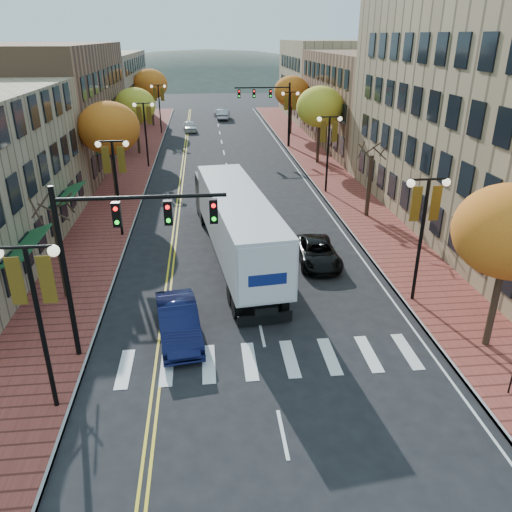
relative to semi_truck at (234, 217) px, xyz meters
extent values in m
plane|color=black|center=(0.65, -12.12, -2.39)|extent=(200.00, 200.00, 0.00)
cube|color=brown|center=(-8.35, 20.38, -2.32)|extent=(4.00, 85.00, 0.15)
cube|color=brown|center=(9.65, 20.38, -2.32)|extent=(4.00, 85.00, 0.15)
cube|color=brown|center=(-16.35, 23.88, 3.11)|extent=(12.00, 24.00, 11.00)
cube|color=#9E8966|center=(-16.35, 48.88, 2.36)|extent=(12.00, 26.00, 9.50)
cube|color=brown|center=(19.15, 29.88, 2.61)|extent=(15.00, 24.00, 10.00)
cube|color=#9E8966|center=(19.15, 51.88, 3.11)|extent=(15.00, 20.00, 11.00)
cylinder|color=#382619|center=(-8.35, -4.12, -0.14)|extent=(0.28, 0.28, 4.20)
cylinder|color=#382619|center=(-8.35, 11.88, 0.21)|extent=(0.28, 0.28, 4.90)
ellipsoid|color=orange|center=(-8.35, 11.88, 3.07)|extent=(4.48, 4.48, 3.81)
cylinder|color=#382619|center=(-8.35, 27.88, 0.03)|extent=(0.28, 0.28, 4.55)
ellipsoid|color=yellow|center=(-8.35, 27.88, 2.68)|extent=(4.16, 4.16, 3.54)
cylinder|color=#382619|center=(-8.35, 45.88, 0.28)|extent=(0.28, 0.28, 5.04)
ellipsoid|color=orange|center=(-8.35, 45.88, 3.22)|extent=(4.61, 4.61, 3.92)
cylinder|color=#382619|center=(9.65, -10.12, 0.03)|extent=(0.28, 0.28, 4.55)
ellipsoid|color=orange|center=(9.65, -10.12, 2.68)|extent=(4.16, 4.16, 3.54)
cylinder|color=#382619|center=(9.65, 5.88, -0.14)|extent=(0.28, 0.28, 4.20)
cylinder|color=#382619|center=(9.65, 21.88, 0.21)|extent=(0.28, 0.28, 4.90)
ellipsoid|color=yellow|center=(9.65, 21.88, 3.07)|extent=(4.48, 4.48, 3.81)
cylinder|color=#382619|center=(9.65, 37.88, 0.14)|extent=(0.28, 0.28, 4.76)
ellipsoid|color=orange|center=(9.65, 37.88, 2.91)|extent=(4.35, 4.35, 3.70)
cylinder|color=black|center=(-6.85, -12.12, 0.61)|extent=(0.16, 0.16, 6.00)
cylinder|color=black|center=(-6.85, -12.12, 3.61)|extent=(1.60, 0.10, 0.10)
sphere|color=#FFF2CC|center=(-6.05, -12.12, 3.46)|extent=(0.36, 0.36, 0.36)
cube|color=#AA7916|center=(-7.30, -12.12, 2.51)|extent=(0.45, 0.03, 1.60)
cube|color=#AA7916|center=(-6.40, -12.12, 2.51)|extent=(0.45, 0.03, 1.60)
cylinder|color=black|center=(-6.85, 3.88, 0.61)|extent=(0.16, 0.16, 6.00)
cylinder|color=black|center=(-6.85, 3.88, 3.61)|extent=(1.60, 0.10, 0.10)
sphere|color=#FFF2CC|center=(-7.65, 3.88, 3.46)|extent=(0.36, 0.36, 0.36)
sphere|color=#FFF2CC|center=(-6.05, 3.88, 3.46)|extent=(0.36, 0.36, 0.36)
cube|color=#AA7916|center=(-7.30, 3.88, 2.51)|extent=(0.45, 0.03, 1.60)
cube|color=#AA7916|center=(-6.40, 3.88, 2.51)|extent=(0.45, 0.03, 1.60)
cylinder|color=black|center=(-6.85, 21.88, 0.61)|extent=(0.16, 0.16, 6.00)
cylinder|color=black|center=(-6.85, 21.88, 3.61)|extent=(1.60, 0.10, 0.10)
sphere|color=#FFF2CC|center=(-7.65, 21.88, 3.46)|extent=(0.36, 0.36, 0.36)
sphere|color=#FFF2CC|center=(-6.05, 21.88, 3.46)|extent=(0.36, 0.36, 0.36)
cube|color=#AA7916|center=(-7.30, 21.88, 2.51)|extent=(0.45, 0.03, 1.60)
cube|color=#AA7916|center=(-6.40, 21.88, 2.51)|extent=(0.45, 0.03, 1.60)
cylinder|color=black|center=(-6.85, 39.88, 0.61)|extent=(0.16, 0.16, 6.00)
cylinder|color=black|center=(-6.85, 39.88, 3.61)|extent=(1.60, 0.10, 0.10)
sphere|color=#FFF2CC|center=(-7.65, 39.88, 3.46)|extent=(0.36, 0.36, 0.36)
sphere|color=#FFF2CC|center=(-6.05, 39.88, 3.46)|extent=(0.36, 0.36, 0.36)
cube|color=#AA7916|center=(-7.30, 39.88, 2.51)|extent=(0.45, 0.03, 1.60)
cube|color=#AA7916|center=(-6.40, 39.88, 2.51)|extent=(0.45, 0.03, 1.60)
cylinder|color=black|center=(8.15, -6.12, 0.61)|extent=(0.16, 0.16, 6.00)
cylinder|color=black|center=(8.15, -6.12, 3.61)|extent=(1.60, 0.10, 0.10)
sphere|color=#FFF2CC|center=(7.35, -6.12, 3.46)|extent=(0.36, 0.36, 0.36)
sphere|color=#FFF2CC|center=(8.95, -6.12, 3.46)|extent=(0.36, 0.36, 0.36)
cube|color=#AA7916|center=(7.70, -6.12, 2.51)|extent=(0.45, 0.03, 1.60)
cube|color=#AA7916|center=(8.60, -6.12, 2.51)|extent=(0.45, 0.03, 1.60)
cylinder|color=black|center=(8.15, 11.88, 0.61)|extent=(0.16, 0.16, 6.00)
cylinder|color=black|center=(8.15, 11.88, 3.61)|extent=(1.60, 0.10, 0.10)
sphere|color=#FFF2CC|center=(7.35, 11.88, 3.46)|extent=(0.36, 0.36, 0.36)
sphere|color=#FFF2CC|center=(8.95, 11.88, 3.46)|extent=(0.36, 0.36, 0.36)
cube|color=#AA7916|center=(7.70, 11.88, 2.51)|extent=(0.45, 0.03, 1.60)
cube|color=#AA7916|center=(8.60, 11.88, 2.51)|extent=(0.45, 0.03, 1.60)
cylinder|color=black|center=(8.15, 29.88, 0.61)|extent=(0.16, 0.16, 6.00)
cylinder|color=black|center=(8.15, 29.88, 3.61)|extent=(1.60, 0.10, 0.10)
sphere|color=#FFF2CC|center=(7.35, 29.88, 3.46)|extent=(0.36, 0.36, 0.36)
sphere|color=#FFF2CC|center=(8.95, 29.88, 3.46)|extent=(0.36, 0.36, 0.36)
cube|color=#AA7916|center=(7.70, 29.88, 2.51)|extent=(0.45, 0.03, 1.60)
cube|color=#AA7916|center=(8.60, 29.88, 2.51)|extent=(0.45, 0.03, 1.60)
cylinder|color=black|center=(-6.75, -9.12, 1.11)|extent=(0.20, 0.20, 7.00)
cylinder|color=black|center=(-3.75, -9.12, 4.11)|extent=(6.00, 0.14, 0.14)
cube|color=black|center=(-4.65, -9.12, 3.51)|extent=(0.30, 0.25, 0.90)
sphere|color=#FF0C0C|center=(-4.65, -9.26, 3.76)|extent=(0.16, 0.16, 0.16)
cube|color=black|center=(-2.85, -9.12, 3.51)|extent=(0.30, 0.25, 0.90)
sphere|color=#FF0C0C|center=(-2.85, -9.26, 3.76)|extent=(0.16, 0.16, 0.16)
cube|color=black|center=(-1.23, -9.12, 3.51)|extent=(0.30, 0.25, 0.90)
sphere|color=#FF0C0C|center=(-1.23, -9.26, 3.76)|extent=(0.16, 0.16, 0.16)
cylinder|color=black|center=(8.05, 29.88, 1.11)|extent=(0.20, 0.20, 7.00)
cylinder|color=black|center=(5.05, 29.88, 4.11)|extent=(6.00, 0.14, 0.14)
cube|color=black|center=(5.95, 29.88, 3.51)|extent=(0.30, 0.25, 0.90)
sphere|color=#FF0C0C|center=(5.95, 29.74, 3.76)|extent=(0.16, 0.16, 0.16)
cube|color=black|center=(4.15, 29.88, 3.51)|extent=(0.30, 0.25, 0.90)
sphere|color=#FF0C0C|center=(4.15, 29.74, 3.76)|extent=(0.16, 0.16, 0.16)
cube|color=black|center=(2.53, 29.88, 3.51)|extent=(0.30, 0.25, 0.90)
sphere|color=#FF0C0C|center=(2.53, 29.74, 3.76)|extent=(0.16, 0.16, 0.16)
cube|color=black|center=(0.15, -1.30, -1.52)|extent=(2.51, 13.34, 0.36)
cube|color=silver|center=(0.15, -1.30, 0.27)|extent=(4.14, 13.53, 2.87)
cube|color=black|center=(-0.77, 6.84, -0.70)|extent=(2.89, 3.34, 2.56)
cylinder|color=black|center=(-0.32, -6.71, -1.88)|extent=(0.47, 1.06, 1.02)
cylinder|color=black|center=(1.81, -6.47, -1.88)|extent=(0.47, 1.06, 1.02)
cylinder|color=black|center=(-0.46, -5.49, -1.88)|extent=(0.47, 1.06, 1.02)
cylinder|color=black|center=(1.68, -5.25, -1.88)|extent=(0.47, 1.06, 1.02)
cylinder|color=black|center=(-1.70, 5.50, -1.88)|extent=(0.47, 1.06, 1.02)
cylinder|color=black|center=(0.43, 5.74, -1.88)|extent=(0.47, 1.06, 1.02)
cylinder|color=black|center=(-1.96, 7.73, -1.88)|extent=(0.47, 1.06, 1.02)
cylinder|color=black|center=(0.18, 7.98, -1.88)|extent=(0.47, 1.06, 1.02)
imported|color=black|center=(-2.85, -8.14, -1.63)|extent=(2.24, 4.83, 1.53)
imported|color=black|center=(4.53, -1.33, -1.75)|extent=(2.23, 4.68, 1.29)
imported|color=silver|center=(-3.20, 41.20, -1.70)|extent=(1.97, 4.20, 1.39)
imported|color=#A7A7AF|center=(1.33, 52.67, -1.75)|extent=(2.25, 4.61, 1.29)
imported|color=#A1A0A8|center=(1.68, 51.05, -1.64)|extent=(2.20, 4.76, 1.51)
camera|label=1|loc=(-1.48, -26.24, 9.32)|focal=35.00mm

